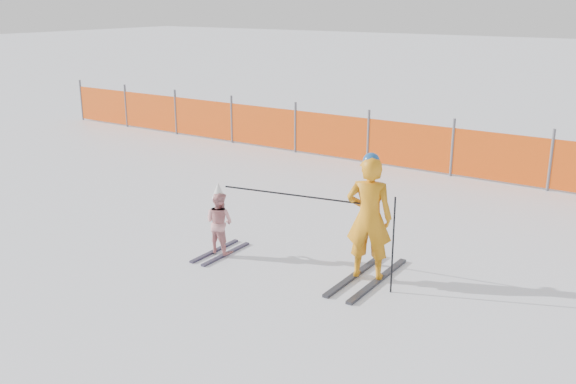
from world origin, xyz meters
name	(u,v)px	position (x,y,z in m)	size (l,w,h in m)	color
ground	(269,268)	(0.00, 0.00, 0.00)	(120.00, 120.00, 0.00)	white
adult	(369,218)	(1.34, 0.44, 0.88)	(0.71, 1.66, 1.77)	black
child	(219,222)	(-0.91, 0.03, 0.51)	(0.46, 1.06, 1.11)	black
ski_poles	(328,213)	(0.83, 0.24, 0.90)	(2.59, 0.39, 1.30)	black
safety_fence	(319,133)	(-2.90, 6.20, 0.56)	(17.54, 0.06, 1.25)	#595960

